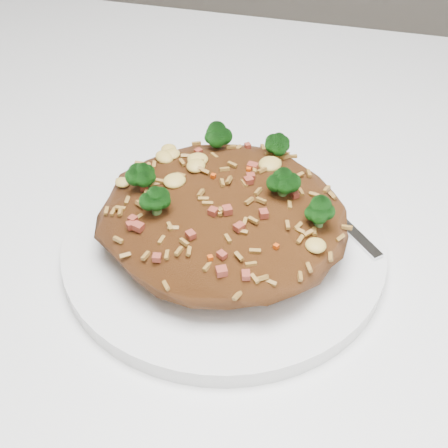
{
  "coord_description": "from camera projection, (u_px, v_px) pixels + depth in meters",
  "views": [
    {
      "loc": [
        0.2,
        -0.36,
        1.09
      ],
      "look_at": [
        0.12,
        -0.02,
        0.78
      ],
      "focal_mm": 50.0,
      "sensor_mm": 36.0,
      "label": 1
    }
  ],
  "objects": [
    {
      "name": "dining_table",
      "position": [
        110.0,
        282.0,
        0.58
      ],
      "size": [
        1.2,
        0.8,
        0.75
      ],
      "color": "white",
      "rests_on": "ground"
    },
    {
      "name": "plate",
      "position": [
        224.0,
        245.0,
        0.48
      ],
      "size": [
        0.25,
        0.25,
        0.01
      ],
      "primitive_type": "cylinder",
      "color": "white",
      "rests_on": "dining_table"
    },
    {
      "name": "fried_rice",
      "position": [
        224.0,
        207.0,
        0.45
      ],
      "size": [
        0.18,
        0.17,
        0.07
      ],
      "color": "brown",
      "rests_on": "plate"
    },
    {
      "name": "fork",
      "position": [
        321.0,
        201.0,
        0.51
      ],
      "size": [
        0.12,
        0.13,
        0.0
      ],
      "rotation": [
        0.0,
        0.0,
        -0.82
      ],
      "color": "silver",
      "rests_on": "plate"
    }
  ]
}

